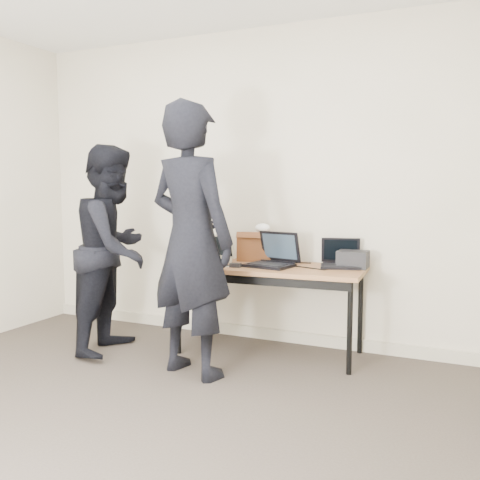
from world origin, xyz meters
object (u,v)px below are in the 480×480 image
Objects in this scene: person_observer at (114,249)px; leather_satchel at (259,246)px; laptop_beige at (213,257)px; person_typist at (191,240)px; laptop_right at (340,260)px; laptop_center at (273,258)px; equipment_box at (353,259)px; desk at (269,273)px.

leather_satchel is at bearing -66.51° from person_observer.
person_typist is at bearing -58.41° from laptop_beige.
laptop_right is 0.22× the size of person_observer.
person_observer is at bearing -149.51° from laptop_center.
laptop_beige is 1.15m from equipment_box.
laptop_center is (0.53, 0.03, 0.02)m from laptop_beige.
equipment_box is (0.63, 0.19, 0.13)m from desk.
person_observer is (-1.83, -0.62, 0.06)m from equipment_box.
laptop_right is 1.24m from person_typist.
person_typist is 1.16× the size of person_observer.
laptop_right is 1.59× the size of equipment_box.
person_observer is (-1.73, -0.62, 0.07)m from laptop_right.
laptop_beige is 0.53m from laptop_center.
person_observer is (-0.86, 0.23, -0.13)m from person_typist.
leather_satchel is at bearing 163.18° from laptop_right.
laptop_center is 1.10× the size of laptop_right.
laptop_right is (1.03, 0.21, 0.01)m from laptop_beige.
laptop_right is at bearing -10.87° from leather_satchel.
leather_satchel is at bearing -87.47° from person_typist.
desk is 0.34m from leather_satchel.
person_observer is at bearing -164.18° from desk.
person_typist reaches higher than laptop_beige.
equipment_box is 0.12× the size of person_typist.
laptop_right is 0.71m from leather_satchel.
leather_satchel reaches higher than laptop_right.
laptop_right is at bearing 16.95° from desk.
leather_satchel is (-0.18, 0.23, 0.19)m from desk.
laptop_center is 0.80m from person_typist.
equipment_box is (0.10, -0.01, 0.02)m from laptop_right.
equipment_box is at bearing -18.50° from laptop_right.
person_typist is at bearing -109.05° from leather_satchel.
equipment_box is 0.14× the size of person_observer.
equipment_box is at bearing -125.85° from person_typist.
person_observer reaches higher than laptop_center.
laptop_center is 0.53m from laptop_right.
leather_satchel is (-0.71, 0.03, 0.08)m from laptop_right.
desk is 0.12m from laptop_center.
person_typist reaches higher than laptop_right.
laptop_center reaches higher than desk.
person_observer is at bearing -155.97° from leather_satchel.
laptop_center reaches higher than laptop_right.
leather_satchel is 1.65× the size of equipment_box.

